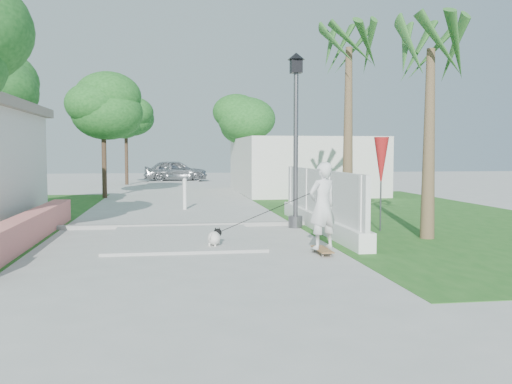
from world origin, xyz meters
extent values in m
plane|color=#B7B7B2|center=(0.00, 0.00, 0.00)|extent=(90.00, 90.00, 0.00)
cube|color=#B7B7B2|center=(0.00, 20.00, 0.03)|extent=(3.20, 36.00, 0.06)
cube|color=#999993|center=(0.00, 6.00, 0.05)|extent=(6.50, 0.25, 0.10)
cube|color=#21591C|center=(7.00, 8.00, 0.01)|extent=(8.00, 20.00, 0.01)
cube|color=#E57675|center=(-3.30, 4.00, 0.30)|extent=(0.45, 8.00, 0.60)
cube|color=white|center=(3.40, 5.00, 0.20)|extent=(0.35, 7.00, 0.40)
cube|color=white|center=(3.40, 5.00, 0.95)|extent=(0.10, 7.00, 1.10)
cube|color=white|center=(3.40, 1.80, 0.75)|extent=(0.14, 0.14, 1.50)
cube|color=white|center=(3.40, 4.00, 0.75)|extent=(0.14, 0.14, 1.50)
cube|color=white|center=(3.40, 6.20, 0.75)|extent=(0.14, 0.14, 1.50)
cube|color=white|center=(3.40, 8.20, 0.75)|extent=(0.14, 0.14, 1.50)
cube|color=silver|center=(6.00, 18.00, 1.30)|extent=(6.00, 8.00, 2.60)
cylinder|color=#59595E|center=(2.90, 5.50, 0.15)|extent=(0.36, 0.36, 0.30)
cylinder|color=#59595E|center=(2.90, 5.50, 2.00)|extent=(0.12, 0.12, 4.00)
cube|color=black|center=(2.90, 5.50, 4.10)|extent=(0.28, 0.28, 0.35)
cone|color=black|center=(2.90, 5.50, 4.35)|extent=(0.44, 0.44, 0.18)
cylinder|color=white|center=(0.20, 10.00, 0.50)|extent=(0.12, 0.12, 1.00)
sphere|color=white|center=(0.20, 10.00, 1.02)|extent=(0.14, 0.14, 0.14)
cylinder|color=#59595E|center=(4.80, 4.50, 1.00)|extent=(0.04, 0.04, 2.00)
cone|color=red|center=(4.80, 4.50, 1.70)|extent=(0.36, 0.36, 1.20)
cylinder|color=#4C3826|center=(-3.00, 16.00, 1.92)|extent=(0.20, 0.20, 3.85)
ellipsoid|color=#164F18|center=(-3.00, 16.00, 3.58)|extent=(3.40, 3.40, 2.55)
ellipsoid|color=#164F18|center=(-2.80, 15.80, 3.92)|extent=(2.89, 2.89, 2.18)
ellipsoid|color=#164F18|center=(-3.20, 16.20, 4.28)|extent=(2.55, 2.55, 1.90)
cylinder|color=#4C3826|center=(3.20, 20.00, 1.75)|extent=(0.20, 0.20, 3.50)
ellipsoid|color=#164F18|center=(3.20, 20.00, 3.25)|extent=(3.00, 3.00, 2.25)
ellipsoid|color=#164F18|center=(3.40, 19.80, 3.60)|extent=(2.55, 2.55, 1.92)
ellipsoid|color=#164F18|center=(3.00, 20.20, 3.95)|extent=(2.25, 2.25, 1.68)
cylinder|color=#4C3826|center=(-2.80, 26.00, 1.92)|extent=(0.20, 0.20, 3.85)
ellipsoid|color=#164F18|center=(-2.80, 26.00, 3.58)|extent=(3.20, 3.20, 2.40)
ellipsoid|color=#164F18|center=(-2.60, 25.80, 3.92)|extent=(2.72, 2.72, 2.05)
ellipsoid|color=#164F18|center=(-3.00, 26.20, 4.28)|extent=(2.40, 2.40, 1.79)
cone|color=brown|center=(4.60, 6.50, 2.40)|extent=(0.32, 0.32, 4.80)
cone|color=brown|center=(5.40, 3.20, 2.10)|extent=(0.32, 0.32, 4.20)
cube|color=olive|center=(2.56, 1.68, 0.09)|extent=(0.55, 0.88, 0.02)
imported|color=silver|center=(2.56, 1.68, 0.93)|extent=(0.71, 0.59, 1.64)
cylinder|color=gray|center=(2.49, 1.37, 0.03)|extent=(0.03, 0.06, 0.06)
cylinder|color=gray|center=(2.64, 1.37, 0.03)|extent=(0.03, 0.06, 0.06)
cylinder|color=gray|center=(2.49, 1.99, 0.03)|extent=(0.03, 0.06, 0.06)
cylinder|color=gray|center=(2.64, 1.99, 0.03)|extent=(0.03, 0.06, 0.06)
ellipsoid|color=silver|center=(0.58, 2.64, 0.21)|extent=(0.42, 0.50, 0.27)
sphere|color=black|center=(0.67, 2.83, 0.29)|extent=(0.18, 0.18, 0.18)
sphere|color=silver|center=(0.70, 2.90, 0.27)|extent=(0.08, 0.08, 0.08)
cone|color=black|center=(0.63, 2.85, 0.37)|extent=(0.05, 0.05, 0.06)
cone|color=black|center=(0.71, 2.81, 0.37)|extent=(0.05, 0.05, 0.06)
cylinder|color=silver|center=(0.57, 2.76, 0.06)|extent=(0.04, 0.04, 0.12)
cylinder|color=silver|center=(0.68, 2.71, 0.06)|extent=(0.04, 0.04, 0.12)
cylinder|color=silver|center=(0.49, 2.57, 0.06)|extent=(0.04, 0.04, 0.12)
cylinder|color=silver|center=(0.60, 2.52, 0.06)|extent=(0.04, 0.04, 0.12)
cylinder|color=silver|center=(0.50, 2.45, 0.28)|extent=(0.07, 0.11, 0.10)
imported|color=#AEB1B6|center=(0.13, 29.50, 0.71)|extent=(4.31, 2.05, 1.42)
camera|label=1|loc=(-0.30, -8.72, 1.93)|focal=40.00mm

